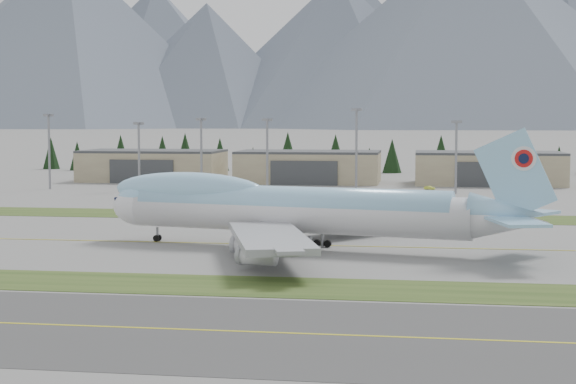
% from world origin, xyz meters
% --- Properties ---
extents(ground, '(7000.00, 7000.00, 0.00)m').
position_xyz_m(ground, '(0.00, 0.00, 0.00)').
color(ground, slate).
rests_on(ground, ground).
extents(grass_strip_near, '(400.00, 14.00, 0.08)m').
position_xyz_m(grass_strip_near, '(0.00, -38.00, 0.00)').
color(grass_strip_near, '#2A4217').
rests_on(grass_strip_near, ground).
extents(grass_strip_far, '(400.00, 18.00, 0.08)m').
position_xyz_m(grass_strip_far, '(0.00, 45.00, 0.00)').
color(grass_strip_far, '#2A4217').
rests_on(grass_strip_far, ground).
extents(asphalt_taxiway, '(400.00, 32.00, 0.04)m').
position_xyz_m(asphalt_taxiway, '(0.00, -62.00, 0.00)').
color(asphalt_taxiway, '#3C3C3C').
rests_on(asphalt_taxiway, ground).
extents(taxiway_line_main, '(400.00, 0.40, 0.02)m').
position_xyz_m(taxiway_line_main, '(0.00, 0.00, 0.00)').
color(taxiway_line_main, gold).
rests_on(taxiway_line_main, ground).
extents(taxiway_line_near, '(400.00, 0.40, 0.02)m').
position_xyz_m(taxiway_line_near, '(0.00, -62.00, 0.00)').
color(taxiway_line_near, gold).
rests_on(taxiway_line_near, ground).
extents(boeing_747_freighter, '(77.24, 65.01, 20.26)m').
position_xyz_m(boeing_747_freighter, '(1.04, -3.96, 6.68)').
color(boeing_747_freighter, silver).
rests_on(boeing_747_freighter, ground).
extents(hangar_left, '(48.00, 26.60, 10.80)m').
position_xyz_m(hangar_left, '(-70.00, 149.90, 5.39)').
color(hangar_left, gray).
rests_on(hangar_left, ground).
extents(hangar_center, '(48.00, 26.60, 10.80)m').
position_xyz_m(hangar_center, '(-15.00, 149.90, 5.39)').
color(hangar_center, gray).
rests_on(hangar_center, ground).
extents(hangar_right, '(48.00, 26.60, 10.80)m').
position_xyz_m(hangar_right, '(45.00, 149.90, 5.39)').
color(hangar_right, gray).
rests_on(hangar_right, ground).
extents(floodlight_masts, '(126.62, 7.28, 24.74)m').
position_xyz_m(floodlight_masts, '(-30.19, 110.63, 15.62)').
color(floodlight_masts, gray).
rests_on(floodlight_masts, ground).
extents(service_vehicle_a, '(1.58, 3.68, 1.24)m').
position_xyz_m(service_vehicle_a, '(-17.16, 116.36, 0.00)').
color(service_vehicle_a, silver).
rests_on(service_vehicle_a, ground).
extents(service_vehicle_b, '(3.60, 2.81, 1.14)m').
position_xyz_m(service_vehicle_b, '(25.43, 124.19, 0.00)').
color(service_vehicle_b, '#B9CA32').
rests_on(service_vehicle_b, ground).
extents(service_vehicle_c, '(2.37, 4.06, 1.10)m').
position_xyz_m(service_vehicle_c, '(50.89, 138.75, 0.00)').
color(service_vehicle_c, '#B9B8BD').
rests_on(service_vehicle_c, ground).
extents(conifer_belt, '(278.09, 14.94, 16.48)m').
position_xyz_m(conifer_belt, '(-3.08, 211.86, 7.26)').
color(conifer_belt, black).
rests_on(conifer_belt, ground).
extents(mountain_ridge_front, '(4257.64, 1215.40, 509.63)m').
position_xyz_m(mountain_ridge_front, '(-71.44, 2203.32, 228.67)').
color(mountain_ridge_front, '#454D5C').
rests_on(mountain_ridge_front, ground).
extents(mountain_ridge_rear, '(4479.59, 1064.00, 532.00)m').
position_xyz_m(mountain_ridge_rear, '(-66.30, 2900.00, 254.41)').
color(mountain_ridge_rear, '#454D5C').
rests_on(mountain_ridge_rear, ground).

